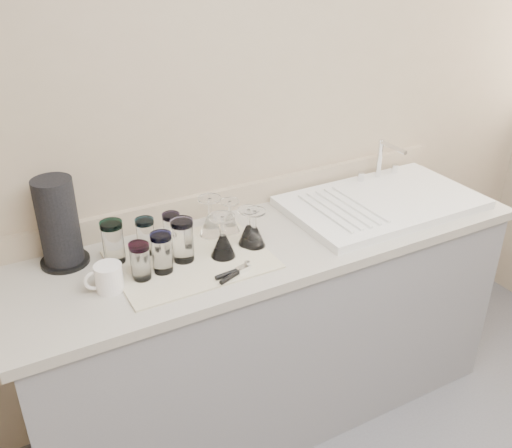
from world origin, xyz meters
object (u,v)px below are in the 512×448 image
tumbler_cyan (146,236)px  goblet_extra (255,234)px  tumbler_extra (141,261)px  white_mug (108,278)px  sink_unit (382,202)px  tumbler_magenta (139,259)px  goblet_front_left (223,243)px  goblet_back_left (211,222)px  goblet_back_right (230,221)px  tumbler_purple (172,229)px  tumbler_lavender (183,240)px  tumbler_blue (162,252)px  goblet_front_right (249,232)px  tumbler_teal (113,242)px  can_opener (234,273)px  paper_towel_roll (59,224)px

tumbler_cyan → goblet_extra: goblet_extra is taller
tumbler_extra → white_mug: (-0.12, -0.00, -0.03)m
sink_unit → tumbler_magenta: size_ratio=6.58×
tumbler_extra → goblet_front_left: (0.31, -0.00, -0.01)m
goblet_back_left → white_mug: bearing=-159.2°
tumbler_cyan → tumbler_magenta: tumbler_cyan is taller
goblet_back_right → sink_unit: bearing=-8.2°
tumbler_purple → tumbler_lavender: tumbler_lavender is taller
tumbler_blue → tumbler_extra: 0.08m
tumbler_extra → white_mug: size_ratio=0.98×
tumbler_purple → goblet_front_right: 0.29m
tumbler_purple → goblet_back_left: (0.16, 0.01, -0.01)m
tumbler_magenta → goblet_front_left: goblet_front_left is taller
tumbler_teal → tumbler_lavender: tumbler_lavender is taller
goblet_extra → can_opener: 0.22m
goblet_back_right → can_opener: 0.32m
goblet_back_right → tumbler_magenta: bearing=-161.7°
paper_towel_roll → goblet_extra: bearing=-19.6°
white_mug → goblet_front_right: bearing=3.9°
tumbler_blue → goblet_extra: size_ratio=1.00×
tumbler_extra → can_opener: size_ratio=0.95×
sink_unit → tumbler_blue: sink_unit is taller
tumbler_extra → goblet_front_right: goblet_front_right is taller
sink_unit → goblet_back_right: sink_unit is taller
tumbler_magenta → white_mug: tumbler_magenta is taller
tumbler_purple → goblet_extra: 0.31m
goblet_front_right → white_mug: 0.55m
sink_unit → tumbler_lavender: sink_unit is taller
tumbler_lavender → goblet_back_right: (0.24, 0.11, -0.04)m
tumbler_blue → goblet_front_right: size_ratio=1.01×
goblet_extra → paper_towel_roll: size_ratio=0.45×
goblet_front_left → tumbler_blue: bearing=177.6°
white_mug → tumbler_extra: bearing=2.1°
tumbler_teal → paper_towel_roll: paper_towel_roll is taller
sink_unit → tumbler_extra: (-1.09, -0.06, 0.06)m
sink_unit → goblet_back_left: (-0.76, 0.11, 0.04)m
tumbler_magenta → goblet_back_right: bearing=18.3°
tumbler_magenta → tumbler_blue: bearing=-8.2°
tumbler_purple → white_mug: 0.34m
sink_unit → tumbler_teal: (-1.14, 0.09, 0.07)m
goblet_back_left → goblet_extra: 0.19m
tumbler_teal → goblet_back_left: size_ratio=1.00×
white_mug → goblet_extra: bearing=1.6°
tumbler_blue → tumbler_teal: bearing=131.9°
tumbler_teal → paper_towel_roll: (-0.16, 0.09, 0.07)m
can_opener → white_mug: white_mug is taller
goblet_front_left → paper_towel_roll: (-0.51, 0.24, 0.10)m
tumbler_blue → white_mug: 0.20m
white_mug → paper_towel_roll: paper_towel_roll is taller
tumbler_cyan → goblet_back_right: size_ratio=1.04×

